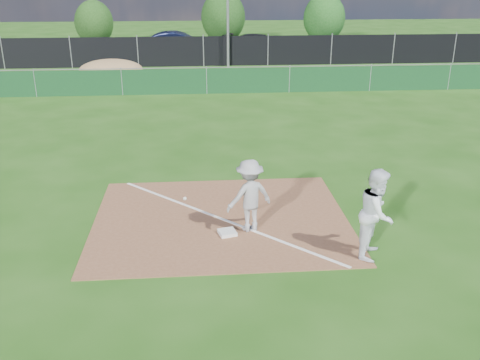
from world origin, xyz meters
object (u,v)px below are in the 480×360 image
object	(u,v)px
tree_left	(94,23)
car_right	(260,45)
runner	(377,213)
tree_right	(324,18)
tree_mid	(223,17)
first_base	(227,233)
car_mid	(178,44)
car_left	(116,47)
play_at_first	(250,196)

from	to	relation	value
tree_left	car_right	bearing A→B (deg)	-26.85
car_right	tree_left	size ratio (longest dim) A/B	1.45
runner	tree_right	size ratio (longest dim) A/B	0.49
runner	tree_mid	bearing A→B (deg)	30.06
tree_right	tree_left	bearing A→B (deg)	179.85
tree_left	tree_right	distance (m)	17.97
first_base	car_mid	size ratio (longest dim) A/B	0.07
first_base	car_right	xyz separation A→B (m)	(3.87, 26.54, 0.68)
runner	car_right	distance (m)	27.68
car_right	tree_mid	size ratio (longest dim) A/B	1.23
car_right	tree_left	xyz separation A→B (m)	(-12.19, 6.17, 1.04)
car_left	car_mid	xyz separation A→B (m)	(4.20, 0.41, 0.12)
tree_mid	car_mid	bearing A→B (deg)	-119.82
car_left	tree_right	xyz separation A→B (m)	(15.62, 6.08, 1.29)
car_mid	tree_left	distance (m)	8.75
first_base	tree_mid	distance (m)	33.05
first_base	tree_left	bearing A→B (deg)	104.26
runner	tree_mid	size ratio (longest dim) A/B	0.46
first_base	car_left	world-z (taller)	car_left
runner	tree_right	bearing A→B (deg)	16.66
car_right	tree_right	bearing A→B (deg)	-23.79
car_mid	first_base	bearing A→B (deg)	-174.71
play_at_first	first_base	bearing A→B (deg)	-158.92
first_base	car_left	distance (m)	27.25
play_at_first	car_right	world-z (taller)	play_at_first
play_at_first	tree_left	xyz separation A→B (m)	(-8.83, 32.51, 0.92)
car_left	car_right	distance (m)	9.83
car_mid	tree_mid	distance (m)	6.98
runner	tree_mid	distance (m)	34.12
car_right	tree_right	size ratio (longest dim) A/B	1.29
car_left	tree_mid	distance (m)	10.03
tree_mid	car_right	bearing A→B (deg)	-70.93
car_right	tree_mid	distance (m)	6.91
first_base	tree_right	xyz separation A→B (m)	(9.66, 32.66, 1.94)
first_base	car_right	size ratio (longest dim) A/B	0.07
car_left	tree_mid	xyz separation A→B (m)	(7.62, 6.37, 1.40)
runner	tree_left	size ratio (longest dim) A/B	0.55
first_base	car_right	world-z (taller)	car_right
tree_mid	tree_left	bearing A→B (deg)	-178.65
car_mid	runner	bearing A→B (deg)	-168.86
car_mid	car_right	distance (m)	5.65
runner	tree_right	world-z (taller)	tree_right
car_mid	tree_left	size ratio (longest dim) A/B	1.44
play_at_first	runner	size ratio (longest dim) A/B	1.11
first_base	runner	world-z (taller)	runner
tree_right	car_left	bearing A→B (deg)	-158.71
car_mid	tree_right	distance (m)	12.80
car_right	tree_right	distance (m)	8.52
play_at_first	tree_mid	world-z (taller)	tree_mid
tree_left	car_left	bearing A→B (deg)	-68.99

